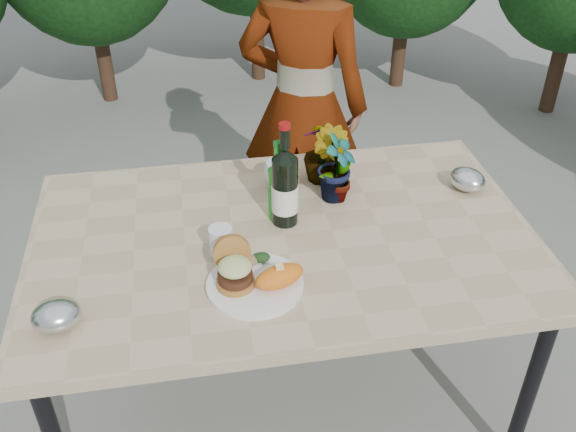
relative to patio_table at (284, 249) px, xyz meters
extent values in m
plane|color=slate|center=(0.00, 0.00, -0.69)|extent=(80.00, 80.00, 0.00)
cube|color=tan|center=(0.00, 0.00, 0.04)|extent=(1.60, 1.00, 0.04)
cylinder|color=black|center=(0.72, -0.42, -0.34)|extent=(0.05, 0.05, 0.71)
cylinder|color=black|center=(-0.72, 0.42, -0.34)|extent=(0.05, 0.05, 0.71)
cylinder|color=black|center=(0.72, 0.42, -0.34)|extent=(0.05, 0.05, 0.71)
cylinder|color=#382316|center=(-0.80, 2.80, -0.48)|extent=(0.10, 0.10, 0.42)
cylinder|color=#382316|center=(0.30, 3.00, -0.44)|extent=(0.10, 0.10, 0.50)
cylinder|color=#382316|center=(1.30, 2.70, -0.50)|extent=(0.10, 0.10, 0.38)
cylinder|color=#382316|center=(2.20, 2.10, -0.47)|extent=(0.10, 0.10, 0.44)
cylinder|color=white|center=(-0.12, -0.23, 0.06)|extent=(0.28, 0.28, 0.01)
cylinder|color=#B7722D|center=(-0.18, -0.23, 0.08)|extent=(0.11, 0.11, 0.02)
cylinder|color=#472314|center=(-0.18, -0.23, 0.10)|extent=(0.10, 0.10, 0.02)
ellipsoid|color=beige|center=(-0.18, -0.23, 0.14)|extent=(0.10, 0.10, 0.04)
cylinder|color=#B7722D|center=(-0.18, -0.15, 0.13)|extent=(0.11, 0.06, 0.11)
ellipsoid|color=orange|center=(-0.05, -0.25, 0.10)|extent=(0.17, 0.12, 0.06)
ellipsoid|color=olive|center=(-0.12, -0.14, 0.08)|extent=(0.04, 0.04, 0.02)
ellipsoid|color=#193814|center=(-0.09, -0.13, 0.09)|extent=(0.06, 0.04, 0.03)
cylinder|color=black|center=(0.02, 0.07, 0.17)|extent=(0.08, 0.08, 0.23)
cylinder|color=white|center=(0.02, 0.07, 0.15)|extent=(0.09, 0.09, 0.09)
cone|color=black|center=(0.02, 0.07, 0.31)|extent=(0.08, 0.08, 0.04)
cylinder|color=black|center=(0.02, 0.07, 0.36)|extent=(0.03, 0.03, 0.07)
cylinder|color=maroon|center=(0.02, 0.07, 0.41)|extent=(0.04, 0.04, 0.02)
cylinder|color=#18871C|center=(0.00, 0.10, 0.15)|extent=(0.07, 0.07, 0.18)
cylinder|color=#198C26|center=(0.00, 0.10, 0.13)|extent=(0.07, 0.07, 0.07)
cone|color=#18871C|center=(0.00, 0.10, 0.25)|extent=(0.07, 0.07, 0.03)
cylinder|color=#18871C|center=(0.00, 0.10, 0.30)|extent=(0.03, 0.03, 0.05)
cylinder|color=#0C5919|center=(0.00, 0.10, 0.33)|extent=(0.03, 0.03, 0.01)
cylinder|color=silver|center=(-0.20, -0.06, 0.10)|extent=(0.07, 0.07, 0.09)
imported|color=#285E20|center=(0.22, 0.16, 0.18)|extent=(0.16, 0.16, 0.25)
imported|color=#1F551D|center=(0.19, 0.19, 0.19)|extent=(0.17, 0.18, 0.26)
imported|color=#26511B|center=(0.19, 0.31, 0.17)|extent=(0.14, 0.14, 0.23)
imported|color=silver|center=(0.04, 0.29, 0.10)|extent=(0.12, 0.12, 0.09)
ellipsoid|color=#B9BCC0|center=(-0.66, -0.30, 0.10)|extent=(0.14, 0.12, 0.08)
ellipsoid|color=silver|center=(0.68, 0.16, 0.10)|extent=(0.16, 0.17, 0.08)
imported|color=#8F6447|center=(0.23, 0.87, 0.08)|extent=(0.66, 0.56, 1.55)
camera|label=1|loc=(-0.26, -1.61, 1.29)|focal=40.00mm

